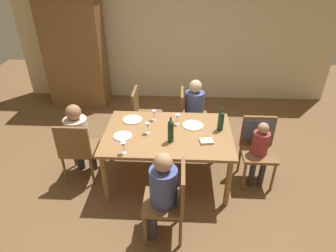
{
  "coord_description": "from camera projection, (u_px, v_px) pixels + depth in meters",
  "views": [
    {
      "loc": [
        0.16,
        -3.18,
        2.78
      ],
      "look_at": [
        0.0,
        0.0,
        0.86
      ],
      "focal_mm": 31.06,
      "sensor_mm": 36.0,
      "label": 1
    }
  ],
  "objects": [
    {
      "name": "rear_room_partition",
      "position": [
        175.0,
        34.0,
        5.82
      ],
      "size": [
        6.4,
        0.12,
        2.7
      ],
      "primitive_type": "cube",
      "color": "beige",
      "rests_on": "ground_plane"
    },
    {
      "name": "person_man_guest",
      "position": [
        196.0,
        108.0,
        4.62
      ],
      "size": [
        0.34,
        0.3,
        1.11
      ],
      "rotation": [
        0.0,
        0.0,
        -1.57
      ],
      "color": "#33333D",
      "rests_on": "ground_plane"
    },
    {
      "name": "armoire_cabinet",
      "position": [
        75.0,
        52.0,
        5.65
      ],
      "size": [
        1.18,
        0.62,
        2.18
      ],
      "color": "brown",
      "rests_on": "ground_plane"
    },
    {
      "name": "dining_table",
      "position": [
        168.0,
        138.0,
        3.82
      ],
      "size": [
        1.66,
        1.11,
        0.76
      ],
      "color": "olive",
      "rests_on": "ground_plane"
    },
    {
      "name": "person_man_bearded",
      "position": [
        79.0,
        136.0,
        3.9
      ],
      "size": [
        0.3,
        0.35,
        1.12
      ],
      "color": "#33333D",
      "rests_on": "ground_plane"
    },
    {
      "name": "person_child_small",
      "position": [
        260.0,
        149.0,
        3.8
      ],
      "size": [
        0.22,
        0.25,
        0.94
      ],
      "rotation": [
        0.0,
        0.0,
        3.14
      ],
      "color": "#33333D",
      "rests_on": "ground_plane"
    },
    {
      "name": "wine_bottle_tall_green",
      "position": [
        171.0,
        131.0,
        3.52
      ],
      "size": [
        0.08,
        0.08,
        0.34
      ],
      "color": "#19381E",
      "rests_on": "dining_table"
    },
    {
      "name": "chair_far_left",
      "position": [
        143.0,
        112.0,
        4.71
      ],
      "size": [
        0.44,
        0.44,
        0.92
      ],
      "rotation": [
        0.0,
        0.0,
        -1.57
      ],
      "color": "brown",
      "rests_on": "ground_plane"
    },
    {
      "name": "wine_glass_centre",
      "position": [
        154.0,
        113.0,
        4.01
      ],
      "size": [
        0.07,
        0.07,
        0.15
      ],
      "color": "silver",
      "rests_on": "dining_table"
    },
    {
      "name": "folded_napkin",
      "position": [
        206.0,
        141.0,
        3.58
      ],
      "size": [
        0.18,
        0.14,
        0.03
      ],
      "primitive_type": "cube",
      "rotation": [
        0.0,
        0.0,
        0.16
      ],
      "color": "beige",
      "rests_on": "dining_table"
    },
    {
      "name": "chair_right_end",
      "position": [
        258.0,
        140.0,
        3.91
      ],
      "size": [
        0.44,
        0.46,
        0.92
      ],
      "rotation": [
        0.0,
        0.0,
        3.14
      ],
      "color": "brown",
      "rests_on": "ground_plane"
    },
    {
      "name": "wine_glass_near_right",
      "position": [
        148.0,
        126.0,
        3.71
      ],
      "size": [
        0.07,
        0.07,
        0.15
      ],
      "color": "silver",
      "rests_on": "dining_table"
    },
    {
      "name": "chair_far_right",
      "position": [
        189.0,
        114.0,
        4.68
      ],
      "size": [
        0.44,
        0.44,
        0.92
      ],
      "rotation": [
        0.0,
        0.0,
        -1.57
      ],
      "color": "brown",
      "rests_on": "ground_plane"
    },
    {
      "name": "dinner_plate_host",
      "position": [
        123.0,
        136.0,
        3.69
      ],
      "size": [
        0.24,
        0.24,
        0.01
      ],
      "primitive_type": "cylinder",
      "color": "white",
      "rests_on": "dining_table"
    },
    {
      "name": "wine_glass_near_left",
      "position": [
        177.0,
        117.0,
        3.91
      ],
      "size": [
        0.07,
        0.07,
        0.15
      ],
      "color": "silver",
      "rests_on": "dining_table"
    },
    {
      "name": "wine_bottle_dark_red",
      "position": [
        221.0,
        120.0,
        3.76
      ],
      "size": [
        0.08,
        0.08,
        0.32
      ],
      "color": "#19381E",
      "rests_on": "dining_table"
    },
    {
      "name": "chair_left_end",
      "position": [
        77.0,
        148.0,
        3.87
      ],
      "size": [
        0.44,
        0.44,
        0.92
      ],
      "color": "brown",
      "rests_on": "ground_plane"
    },
    {
      "name": "wine_glass_far",
      "position": [
        123.0,
        145.0,
        3.34
      ],
      "size": [
        0.07,
        0.07,
        0.15
      ],
      "color": "silver",
      "rests_on": "dining_table"
    },
    {
      "name": "chair_near",
      "position": [
        172.0,
        198.0,
        3.09
      ],
      "size": [
        0.44,
        0.44,
        0.92
      ],
      "rotation": [
        0.0,
        0.0,
        1.57
      ],
      "color": "brown",
      "rests_on": "ground_plane"
    },
    {
      "name": "handbag",
      "position": [
        169.0,
        135.0,
        4.91
      ],
      "size": [
        0.18,
        0.3,
        0.22
      ],
      "primitive_type": "cube",
      "rotation": [
        0.0,
        0.0,
        -1.34
      ],
      "color": "brown",
      "rests_on": "ground_plane"
    },
    {
      "name": "ground_plane",
      "position": [
        168.0,
        177.0,
        4.17
      ],
      "size": [
        10.0,
        10.0,
        0.0
      ],
      "primitive_type": "plane",
      "color": "brown"
    },
    {
      "name": "person_woman_host",
      "position": [
        161.0,
        190.0,
        3.04
      ],
      "size": [
        0.34,
        0.29,
        1.1
      ],
      "rotation": [
        0.0,
        0.0,
        1.57
      ],
      "color": "#33333D",
      "rests_on": "ground_plane"
    },
    {
      "name": "dinner_plate_guest_left",
      "position": [
        133.0,
        120.0,
        4.05
      ],
      "size": [
        0.27,
        0.27,
        0.01
      ],
      "primitive_type": "cylinder",
      "color": "silver",
      "rests_on": "dining_table"
    },
    {
      "name": "dinner_plate_guest_right",
      "position": [
        193.0,
        125.0,
        3.92
      ],
      "size": [
        0.28,
        0.28,
        0.01
      ],
      "primitive_type": "cylinder",
      "color": "white",
      "rests_on": "dining_table"
    }
  ]
}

